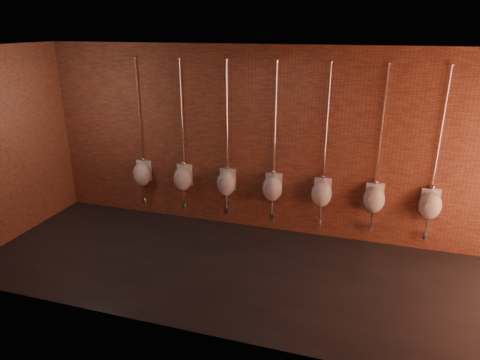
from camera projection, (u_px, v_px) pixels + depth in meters
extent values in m
plane|color=black|center=(254.00, 272.00, 6.41)|extent=(8.50, 8.50, 0.00)
cube|color=black|center=(256.00, 49.00, 5.31)|extent=(8.50, 3.00, 0.04)
cube|color=#9D5339|center=(278.00, 143.00, 7.21)|extent=(8.50, 0.04, 3.20)
cube|color=#9D5339|center=(218.00, 214.00, 4.51)|extent=(8.50, 0.04, 3.20)
cube|color=#9D5339|center=(6.00, 146.00, 7.03)|extent=(0.04, 3.00, 3.20)
ellipsoid|color=silver|center=(142.00, 174.00, 8.07)|extent=(0.38, 0.34, 0.45)
cube|color=silver|center=(144.00, 170.00, 8.15)|extent=(0.29, 0.08, 0.40)
cylinder|color=#A4A4A4|center=(139.00, 175.00, 7.96)|extent=(0.20, 0.05, 0.20)
cylinder|color=silver|center=(139.00, 112.00, 7.74)|extent=(0.02, 0.02, 1.90)
sphere|color=silver|center=(143.00, 159.00, 8.04)|extent=(0.08, 0.08, 0.08)
cylinder|color=silver|center=(135.00, 57.00, 7.42)|extent=(0.05, 0.05, 0.01)
cylinder|color=silver|center=(143.00, 190.00, 8.17)|extent=(0.03, 0.03, 0.30)
cylinder|color=silver|center=(144.00, 200.00, 8.25)|extent=(0.08, 0.08, 0.11)
cylinder|color=silver|center=(146.00, 199.00, 8.31)|extent=(0.03, 0.15, 0.03)
ellipsoid|color=silver|center=(183.00, 179.00, 7.83)|extent=(0.38, 0.34, 0.45)
cube|color=silver|center=(185.00, 175.00, 7.92)|extent=(0.29, 0.08, 0.40)
cylinder|color=#A4A4A4|center=(180.00, 179.00, 7.72)|extent=(0.20, 0.05, 0.20)
cylinder|color=silver|center=(182.00, 114.00, 7.51)|extent=(0.02, 0.02, 1.90)
sphere|color=silver|center=(184.00, 163.00, 7.81)|extent=(0.08, 0.08, 0.08)
cylinder|color=silver|center=(179.00, 58.00, 7.19)|extent=(0.05, 0.05, 0.01)
cylinder|color=silver|center=(183.00, 195.00, 7.94)|extent=(0.03, 0.03, 0.30)
cylinder|color=silver|center=(184.00, 205.00, 8.01)|extent=(0.08, 0.08, 0.11)
cylinder|color=silver|center=(186.00, 204.00, 8.08)|extent=(0.03, 0.15, 0.03)
ellipsoid|color=silver|center=(226.00, 184.00, 7.60)|extent=(0.38, 0.34, 0.45)
cube|color=silver|center=(228.00, 179.00, 7.68)|extent=(0.29, 0.08, 0.40)
cylinder|color=#A4A4A4|center=(224.00, 184.00, 7.49)|extent=(0.20, 0.05, 0.20)
cylinder|color=silver|center=(227.00, 117.00, 7.28)|extent=(0.02, 0.02, 1.90)
sphere|color=silver|center=(227.00, 167.00, 7.58)|extent=(0.08, 0.08, 0.08)
cylinder|color=silver|center=(226.00, 60.00, 6.95)|extent=(0.05, 0.05, 0.01)
cylinder|color=silver|center=(226.00, 200.00, 7.71)|extent=(0.03, 0.03, 0.30)
cylinder|color=silver|center=(226.00, 211.00, 7.78)|extent=(0.08, 0.08, 0.11)
cylinder|color=silver|center=(228.00, 209.00, 7.85)|extent=(0.03, 0.15, 0.03)
ellipsoid|color=silver|center=(272.00, 189.00, 7.37)|extent=(0.38, 0.34, 0.45)
cube|color=silver|center=(274.00, 184.00, 7.45)|extent=(0.29, 0.08, 0.40)
cylinder|color=#A4A4A4|center=(271.00, 189.00, 7.26)|extent=(0.20, 0.05, 0.20)
cylinder|color=silver|center=(275.00, 120.00, 7.05)|extent=(0.02, 0.02, 1.90)
sphere|color=silver|center=(274.00, 172.00, 7.34)|extent=(0.08, 0.08, 0.08)
cylinder|color=silver|center=(277.00, 61.00, 6.72)|extent=(0.05, 0.05, 0.01)
cylinder|color=silver|center=(272.00, 205.00, 7.48)|extent=(0.03, 0.03, 0.30)
cylinder|color=silver|center=(272.00, 216.00, 7.55)|extent=(0.08, 0.08, 0.11)
cylinder|color=silver|center=(272.00, 215.00, 7.62)|extent=(0.03, 0.15, 0.03)
ellipsoid|color=silver|center=(321.00, 194.00, 7.14)|extent=(0.38, 0.34, 0.45)
cube|color=silver|center=(322.00, 189.00, 7.22)|extent=(0.29, 0.08, 0.40)
cylinder|color=#A4A4A4|center=(321.00, 195.00, 7.03)|extent=(0.20, 0.05, 0.20)
cylinder|color=silver|center=(327.00, 124.00, 6.81)|extent=(0.02, 0.02, 1.90)
sphere|color=silver|center=(323.00, 177.00, 7.11)|extent=(0.08, 0.08, 0.08)
cylinder|color=silver|center=(331.00, 62.00, 6.49)|extent=(0.05, 0.05, 0.01)
cylinder|color=silver|center=(320.00, 211.00, 7.24)|extent=(0.03, 0.03, 0.30)
cylinder|color=silver|center=(319.00, 222.00, 7.32)|extent=(0.08, 0.08, 0.11)
cylinder|color=silver|center=(320.00, 221.00, 7.38)|extent=(0.03, 0.15, 0.03)
ellipsoid|color=silver|center=(374.00, 200.00, 6.90)|extent=(0.38, 0.34, 0.45)
cube|color=silver|center=(374.00, 195.00, 6.99)|extent=(0.29, 0.08, 0.40)
cylinder|color=#A4A4A4|center=(374.00, 201.00, 6.79)|extent=(0.20, 0.05, 0.20)
cylinder|color=silver|center=(382.00, 127.00, 6.58)|extent=(0.02, 0.02, 1.90)
sphere|color=silver|center=(376.00, 182.00, 6.88)|extent=(0.08, 0.08, 0.08)
cylinder|color=silver|center=(390.00, 64.00, 6.26)|extent=(0.05, 0.05, 0.01)
cylinder|color=silver|center=(372.00, 217.00, 7.01)|extent=(0.03, 0.03, 0.30)
cylinder|color=silver|center=(370.00, 229.00, 7.08)|extent=(0.08, 0.08, 0.11)
cylinder|color=silver|center=(371.00, 227.00, 7.15)|extent=(0.03, 0.15, 0.03)
ellipsoid|color=silver|center=(430.00, 206.00, 6.67)|extent=(0.38, 0.34, 0.45)
cube|color=silver|center=(430.00, 200.00, 6.75)|extent=(0.29, 0.08, 0.40)
cylinder|color=#A4A4A4|center=(431.00, 207.00, 6.56)|extent=(0.20, 0.05, 0.20)
cylinder|color=silver|center=(441.00, 131.00, 6.35)|extent=(0.02, 0.02, 1.90)
sphere|color=silver|center=(432.00, 187.00, 6.65)|extent=(0.08, 0.08, 0.08)
cylinder|color=silver|center=(452.00, 65.00, 6.02)|extent=(0.05, 0.05, 0.01)
cylinder|color=silver|center=(427.00, 224.00, 6.78)|extent=(0.03, 0.03, 0.30)
cylinder|color=silver|center=(425.00, 236.00, 6.85)|extent=(0.08, 0.08, 0.11)
cylinder|color=silver|center=(425.00, 234.00, 6.92)|extent=(0.03, 0.15, 0.03)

